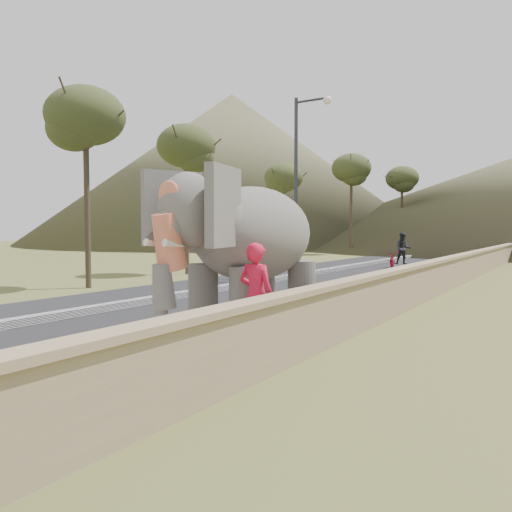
# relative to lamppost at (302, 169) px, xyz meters

# --- Properties ---
(ground) EXTENTS (160.00, 160.00, 0.00)m
(ground) POSITION_rel_lamppost_xyz_m (4.69, -13.99, -4.87)
(ground) COLOR olive
(ground) RESTS_ON ground
(road) EXTENTS (7.00, 120.00, 0.03)m
(road) POSITION_rel_lamppost_xyz_m (-0.31, -3.99, -4.86)
(road) COLOR black
(road) RESTS_ON ground
(median) EXTENTS (0.35, 120.00, 0.22)m
(median) POSITION_rel_lamppost_xyz_m (-0.31, -3.99, -4.76)
(median) COLOR black
(median) RESTS_ON ground
(walkway) EXTENTS (3.00, 120.00, 0.15)m
(walkway) POSITION_rel_lamppost_xyz_m (4.69, -3.99, -4.80)
(walkway) COLOR #9E9687
(walkway) RESTS_ON ground
(parapet) EXTENTS (0.30, 120.00, 1.10)m
(parapet) POSITION_rel_lamppost_xyz_m (6.34, -3.99, -4.32)
(parapet) COLOR tan
(parapet) RESTS_ON ground
(lamppost) EXTENTS (1.76, 0.36, 8.00)m
(lamppost) POSITION_rel_lamppost_xyz_m (0.00, 0.00, 0.00)
(lamppost) COLOR #2A292E
(lamppost) RESTS_ON ground
(signboard) EXTENTS (0.60, 0.08, 2.40)m
(signboard) POSITION_rel_lamppost_xyz_m (0.19, -0.57, -3.23)
(signboard) COLOR #2D2D33
(signboard) RESTS_ON ground
(hill_left) EXTENTS (60.00, 60.00, 22.00)m
(hill_left) POSITION_rel_lamppost_xyz_m (-33.31, 41.01, 6.13)
(hill_left) COLOR brown
(hill_left) RESTS_ON ground
(elephant_and_man) EXTENTS (2.56, 4.49, 3.13)m
(elephant_and_man) POSITION_rel_lamppost_xyz_m (4.71, -11.06, -3.17)
(elephant_and_man) COLOR slate
(elephant_and_man) RESTS_ON ground
(motorcyclist) EXTENTS (1.78, 1.98, 2.02)m
(motorcyclist) POSITION_rel_lamppost_xyz_m (1.90, 7.73, -4.09)
(motorcyclist) COLOR maroon
(motorcyclist) RESTS_ON ground
(trees) EXTENTS (41.21, 43.97, 9.05)m
(trees) POSITION_rel_lamppost_xyz_m (4.02, 16.75, -0.82)
(trees) COLOR #473828
(trees) RESTS_ON ground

